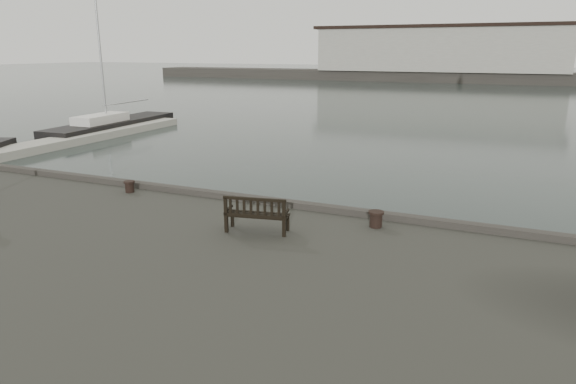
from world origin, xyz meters
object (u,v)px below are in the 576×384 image
at_px(bollard_left, 130,187).
at_px(yacht_b, 113,128).
at_px(bollard_right, 376,219).
at_px(bench, 257,221).

distance_m(bollard_left, yacht_b, 24.52).
relative_size(bollard_right, yacht_b, 0.03).
bearing_deg(bench, bollard_left, 151.70).
height_order(bollard_left, bollard_right, bollard_right).
distance_m(bench, yacht_b, 29.59).
relative_size(bollard_left, bollard_right, 0.87).
relative_size(bench, bollard_right, 3.94).
bearing_deg(bollard_right, bollard_left, 179.03).
xyz_separation_m(bench, bollard_left, (-5.42, 1.68, -0.11)).
height_order(bollard_left, yacht_b, yacht_b).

